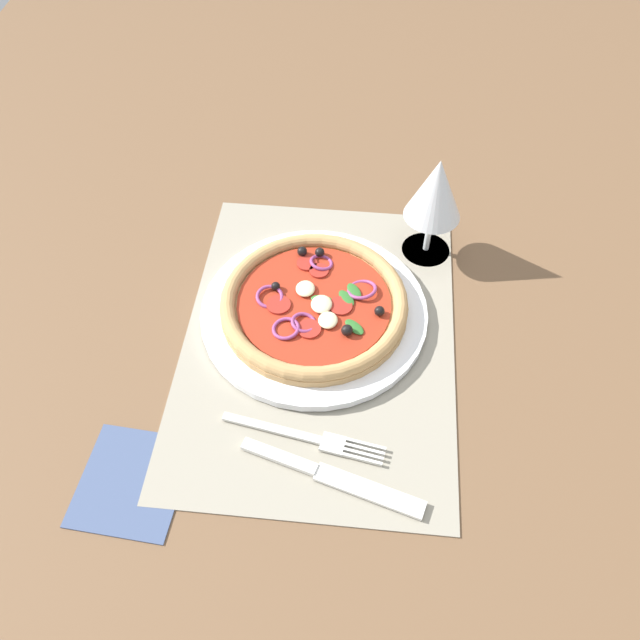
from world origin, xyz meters
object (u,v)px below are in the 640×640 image
napkin (132,481)px  knife (333,477)px  pizza (314,303)px  wine_glass (435,193)px  plate (314,312)px  fork (312,438)px

napkin → knife: bearing=96.3°
pizza → wine_glass: 20.21cm
plate → napkin: plate is taller
pizza → wine_glass: size_ratio=1.53×
wine_glass → napkin: wine_glass is taller
knife → fork: bearing=138.7°
pizza → knife: bearing=11.0°
knife → wine_glass: 36.75cm
pizza → napkin: bearing=-34.8°
pizza → knife: pizza is taller
fork → pizza: bearing=105.2°
pizza → fork: size_ratio=1.26×
fork → wine_glass: size_ratio=1.21×
plate → wine_glass: 20.88cm
plate → pizza: 1.60cm
fork → napkin: 19.11cm
napkin → plate: bearing=145.2°
fork → plate: bearing=105.3°
pizza → wine_glass: wine_glass is taller
plate → pizza: (-0.01, 0.02, 1.60)cm
pizza → fork: 17.36cm
plate → knife: 21.79cm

